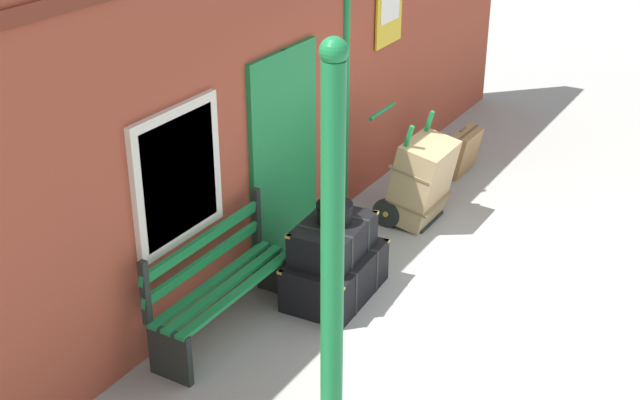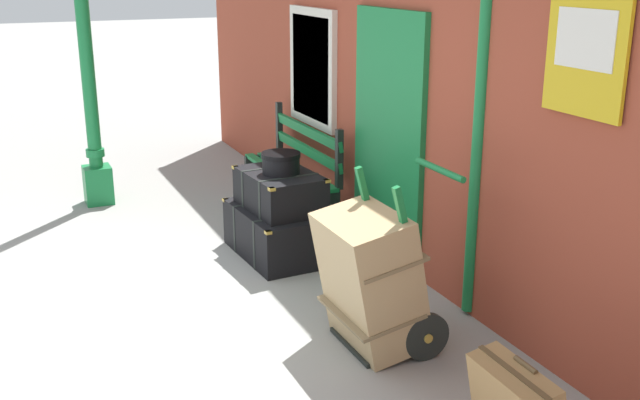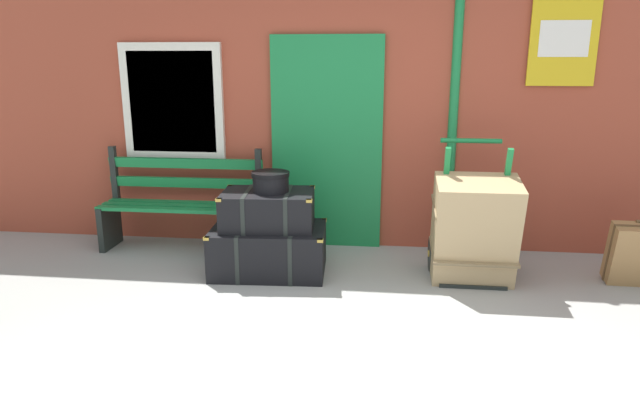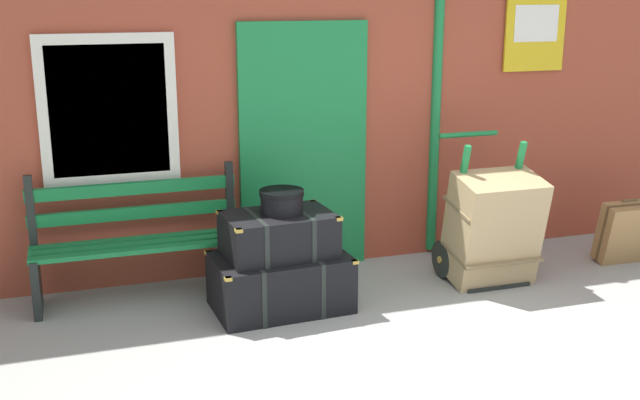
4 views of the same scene
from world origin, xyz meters
name	(u,v)px [view 1 (image 1 of 4)]	position (x,y,z in m)	size (l,w,h in m)	color
ground_plane	(528,306)	(0.00, 0.00, 0.00)	(60.00, 60.00, 0.00)	gray
brick_facade	(284,91)	(-0.02, 2.60, 1.60)	(10.40, 0.35, 3.20)	#9E422D
lamp_post	(332,344)	(-2.88, 0.40, 1.19)	(0.28, 0.28, 3.11)	#197A3D
platform_bench	(221,285)	(-1.71, 2.16, 0.44)	(1.60, 0.43, 1.01)	#197A3D
steamer_trunk_base	(335,275)	(-0.72, 1.61, 0.21)	(1.05, 0.71, 0.43)	black
steamer_trunk_middle	(333,239)	(-0.72, 1.63, 0.58)	(0.85, 0.61, 0.33)	black
round_hatbox	(335,211)	(-0.69, 1.63, 0.84)	(0.33, 0.33, 0.18)	black
porters_trolley	(405,194)	(1.06, 1.75, 0.27)	(0.71, 0.67, 1.18)	black
large_brown_trunk	(421,180)	(1.06, 1.57, 0.47)	(0.70, 0.60, 0.95)	tan
suitcase_brown	(463,152)	(2.47, 1.67, 0.28)	(0.55, 0.30, 0.57)	olive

